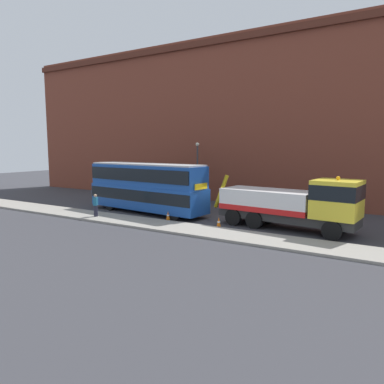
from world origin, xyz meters
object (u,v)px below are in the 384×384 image
(recovery_tow_truck, at_px, (293,203))
(pedestrian_onlooker, at_px, (96,206))
(traffic_cone_midway, at_px, (219,223))
(traffic_cone_near_bus, at_px, (168,216))
(double_decker_bus, at_px, (146,186))
(street_lamp, at_px, (197,167))

(recovery_tow_truck, bearing_deg, pedestrian_onlooker, -158.61)
(pedestrian_onlooker, bearing_deg, traffic_cone_midway, -13.85)
(pedestrian_onlooker, xyz_separation_m, traffic_cone_near_bus, (5.19, 2.13, -0.64))
(recovery_tow_truck, xyz_separation_m, double_decker_bus, (-12.05, 0.05, 0.47))
(traffic_cone_near_bus, bearing_deg, traffic_cone_midway, -2.01)
(street_lamp, bearing_deg, double_decker_bus, -95.87)
(double_decker_bus, bearing_deg, recovery_tow_truck, 5.64)
(pedestrian_onlooker, height_order, traffic_cone_midway, pedestrian_onlooker)
(pedestrian_onlooker, height_order, street_lamp, street_lamp)
(double_decker_bus, xyz_separation_m, street_lamp, (0.73, 7.08, 1.24))
(traffic_cone_near_bus, relative_size, street_lamp, 0.12)
(double_decker_bus, bearing_deg, traffic_cone_midway, -8.23)
(recovery_tow_truck, xyz_separation_m, street_lamp, (-11.32, 7.13, 1.71))
(traffic_cone_midway, bearing_deg, pedestrian_onlooker, -168.15)
(recovery_tow_truck, bearing_deg, traffic_cone_near_bus, -162.92)
(pedestrian_onlooker, distance_m, street_lamp, 11.54)
(double_decker_bus, xyz_separation_m, traffic_cone_midway, (7.63, -1.92, -1.89))
(recovery_tow_truck, distance_m, double_decker_bus, 12.06)
(traffic_cone_midway, xyz_separation_m, street_lamp, (-6.90, 8.99, 3.13))
(double_decker_bus, distance_m, traffic_cone_midway, 8.09)
(recovery_tow_truck, bearing_deg, street_lamp, 153.69)
(recovery_tow_truck, relative_size, pedestrian_onlooker, 5.99)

